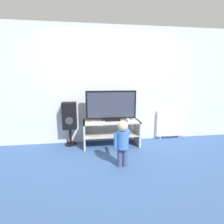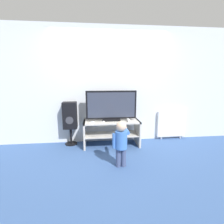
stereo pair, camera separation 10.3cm
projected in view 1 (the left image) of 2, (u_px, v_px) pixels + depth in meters
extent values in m
plane|color=#38568C|center=(113.00, 149.00, 3.66)|extent=(16.00, 16.00, 0.00)
cube|color=silver|center=(109.00, 86.00, 3.97)|extent=(10.00, 0.06, 2.60)
cube|color=beige|center=(111.00, 121.00, 3.80)|extent=(1.21, 0.50, 0.03)
cube|color=beige|center=(111.00, 134.00, 3.85)|extent=(1.17, 0.46, 0.02)
cube|color=beige|center=(84.00, 134.00, 3.77)|extent=(0.04, 0.50, 0.56)
cube|color=beige|center=(137.00, 132.00, 3.93)|extent=(0.04, 0.50, 0.56)
cube|color=black|center=(111.00, 120.00, 3.81)|extent=(0.38, 0.20, 0.04)
cube|color=black|center=(111.00, 105.00, 3.75)|extent=(1.09, 0.05, 0.61)
cube|color=#333847|center=(111.00, 105.00, 3.72)|extent=(1.02, 0.01, 0.54)
cube|color=white|center=(128.00, 120.00, 3.75)|extent=(0.05, 0.17, 0.05)
cube|color=#3F8CE5|center=(129.00, 121.00, 3.66)|extent=(0.03, 0.00, 0.01)
cube|color=white|center=(92.00, 123.00, 3.60)|extent=(0.10, 0.13, 0.02)
cylinder|color=#337FD8|center=(92.00, 122.00, 3.60)|extent=(0.01, 0.01, 0.00)
cube|color=white|center=(103.00, 122.00, 3.63)|extent=(0.08, 0.13, 0.02)
cylinder|color=#337FD8|center=(103.00, 122.00, 3.63)|extent=(0.01, 0.01, 0.00)
cylinder|color=#3F4C72|center=(120.00, 157.00, 2.94)|extent=(0.09, 0.09, 0.33)
cylinder|color=#3F4C72|center=(125.00, 157.00, 2.95)|extent=(0.09, 0.09, 0.33)
cylinder|color=#3F72C6|center=(123.00, 140.00, 2.89)|extent=(0.20, 0.20, 0.29)
sphere|color=beige|center=(123.00, 126.00, 2.84)|extent=(0.17, 0.17, 0.17)
cylinder|color=#3F72C6|center=(116.00, 141.00, 2.87)|extent=(0.06, 0.06, 0.25)
cylinder|color=#3F72C6|center=(128.00, 131.00, 3.00)|extent=(0.06, 0.25, 0.06)
sphere|color=beige|center=(126.00, 129.00, 3.12)|extent=(0.07, 0.07, 0.07)
cube|color=white|center=(126.00, 128.00, 3.16)|extent=(0.03, 0.13, 0.02)
cylinder|color=black|center=(71.00, 144.00, 3.93)|extent=(0.27, 0.27, 0.02)
cylinder|color=black|center=(70.00, 137.00, 3.89)|extent=(0.05, 0.05, 0.38)
cube|color=black|center=(69.00, 116.00, 3.80)|extent=(0.30, 0.24, 0.58)
cylinder|color=#38383D|center=(69.00, 121.00, 3.70)|extent=(0.16, 0.01, 0.16)
cube|color=white|center=(170.00, 123.00, 4.30)|extent=(0.71, 0.08, 0.63)
cube|color=silver|center=(160.00, 137.00, 4.33)|extent=(0.03, 0.05, 0.06)
cube|color=silver|center=(179.00, 136.00, 4.40)|extent=(0.03, 0.05, 0.06)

